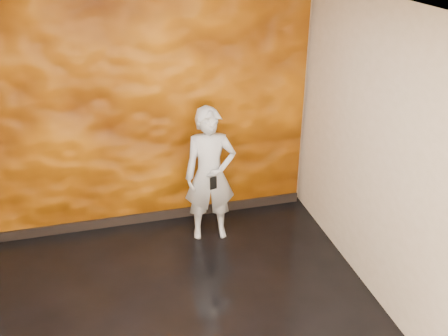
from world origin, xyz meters
TOP-DOWN VIEW (x-y plane):
  - room at (0.00, 0.00)m, footprint 4.02×4.02m
  - feature_wall at (0.00, 1.96)m, footprint 3.90×0.06m
  - baseboard at (0.00, 1.92)m, footprint 3.90×0.04m
  - man at (0.67, 1.45)m, footprint 0.62×0.45m
  - phone at (0.65, 1.19)m, footprint 0.08×0.03m

SIDE VIEW (x-z plane):
  - baseboard at x=0.00m, z-range 0.00..0.12m
  - man at x=0.67m, z-range 0.00..1.59m
  - phone at x=0.65m, z-range 0.76..0.91m
  - feature_wall at x=0.00m, z-range 0.00..2.75m
  - room at x=0.00m, z-range -0.01..2.81m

